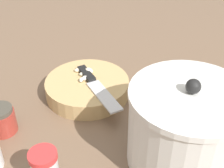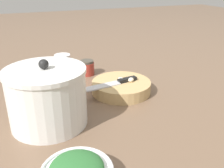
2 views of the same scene
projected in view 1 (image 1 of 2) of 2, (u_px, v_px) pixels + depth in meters
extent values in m
plane|color=brown|center=(124.00, 114.00, 0.78)|extent=(5.00, 5.00, 0.00)
cylinder|color=tan|center=(87.00, 87.00, 0.84)|extent=(0.22, 0.22, 0.04)
cube|color=black|center=(86.00, 74.00, 0.84)|extent=(0.03, 0.08, 0.01)
cube|color=silver|center=(104.00, 96.00, 0.77)|extent=(0.05, 0.14, 0.01)
ellipsoid|color=white|center=(85.00, 78.00, 0.82)|extent=(0.02, 0.01, 0.01)
ellipsoid|color=beige|center=(78.00, 70.00, 0.86)|extent=(0.02, 0.02, 0.01)
ellipsoid|color=white|center=(81.00, 80.00, 0.82)|extent=(0.02, 0.02, 0.01)
ellipsoid|color=#F1E3C5|center=(89.00, 71.00, 0.85)|extent=(0.03, 0.03, 0.02)
ellipsoid|color=#F3E7C3|center=(83.00, 74.00, 0.84)|extent=(0.02, 0.02, 0.01)
cylinder|color=red|center=(43.00, 156.00, 0.55)|extent=(0.05, 0.05, 0.01)
cylinder|color=#9E3328|center=(2.00, 121.00, 0.72)|extent=(0.06, 0.06, 0.06)
cylinder|color=silver|center=(185.00, 130.00, 0.62)|extent=(0.23, 0.23, 0.16)
cylinder|color=silver|center=(192.00, 95.00, 0.57)|extent=(0.23, 0.23, 0.01)
sphere|color=black|center=(193.00, 86.00, 0.56)|extent=(0.03, 0.03, 0.03)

